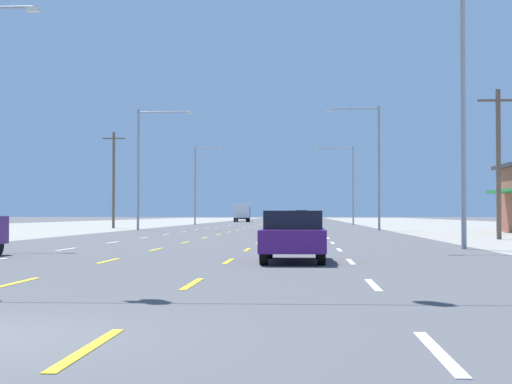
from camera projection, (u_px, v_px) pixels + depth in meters
name	position (u px, v px, depth m)	size (l,w,h in m)	color
ground_plane	(262.00, 229.00, 74.60)	(572.00, 572.00, 0.00)	#4C4C4F
lot_apron_left	(1.00, 228.00, 76.09)	(28.00, 440.00, 0.01)	gray
lane_markings	(276.00, 224.00, 113.01)	(10.64, 227.60, 0.01)	white
signal_span_wire	(98.00, 13.00, 15.94)	(25.89, 0.52, 8.70)	brown
sedan_inner_right_nearest	(293.00, 235.00, 23.05)	(1.80, 4.50, 1.46)	#4C196B
sedan_inner_right_mid	(296.00, 222.00, 64.88)	(1.80, 4.50, 1.46)	black
suv_inner_right_midfar	(301.00, 216.00, 128.54)	(1.98, 4.90, 1.98)	white
box_truck_far_left_far	(242.00, 211.00, 137.54)	(2.40, 7.20, 3.23)	navy
streetlight_right_row_0	(451.00, 87.00, 31.51)	(4.62, 0.26, 11.00)	gray
streetlight_left_row_1	(144.00, 159.00, 68.13)	(4.82, 0.26, 10.28)	gray
streetlight_right_row_1	(374.00, 158.00, 66.97)	(4.49, 0.26, 10.42)	gray
streetlight_left_row_2	(197.00, 180.00, 103.60)	(3.49, 0.26, 10.06)	gray
streetlight_right_row_2	(349.00, 179.00, 102.43)	(4.93, 0.26, 9.98)	gray
utility_pole_right_row_0	(498.00, 161.00, 43.21)	(2.20, 0.26, 8.10)	brown
utility_pole_left_row_1	(114.00, 178.00, 77.52)	(2.20, 0.26, 9.27)	brown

